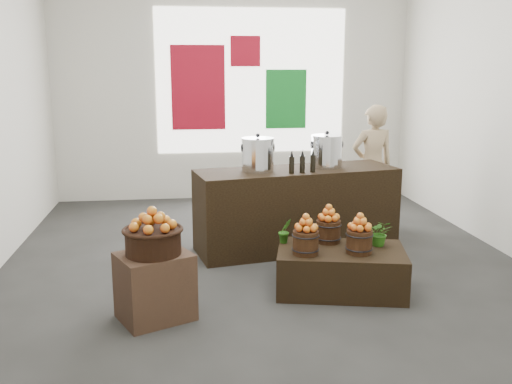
{
  "coord_description": "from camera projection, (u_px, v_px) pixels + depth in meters",
  "views": [
    {
      "loc": [
        -0.92,
        -6.28,
        2.25
      ],
      "look_at": [
        -0.14,
        -0.4,
        0.94
      ],
      "focal_mm": 40.0,
      "sensor_mm": 36.0,
      "label": 1
    }
  ],
  "objects": [
    {
      "name": "display_table",
      "position": [
        341.0,
        270.0,
        5.81
      ],
      "size": [
        1.42,
        1.05,
        0.44
      ],
      "primitive_type": "cube",
      "rotation": [
        0.0,
        0.0,
        -0.22
      ],
      "color": "black",
      "rests_on": "ground"
    },
    {
      "name": "deco_red_upper",
      "position": [
        245.0,
        51.0,
        9.53
      ],
      "size": [
        0.5,
        0.04,
        0.5
      ],
      "primitive_type": "cube",
      "color": "maroon",
      "rests_on": "back_wall"
    },
    {
      "name": "wicker_basket",
      "position": [
        153.0,
        242.0,
        5.05
      ],
      "size": [
        0.49,
        0.49,
        0.22
      ],
      "primitive_type": "cylinder",
      "color": "black",
      "rests_on": "crate"
    },
    {
      "name": "herb_garnish_right",
      "position": [
        380.0,
        233.0,
        5.85
      ],
      "size": [
        0.31,
        0.29,
        0.27
      ],
      "primitive_type": "imported",
      "rotation": [
        0.0,
        0.0,
        -0.37
      ],
      "color": "#245D13",
      "rests_on": "display_table"
    },
    {
      "name": "back_opening",
      "position": [
        251.0,
        81.0,
        9.66
      ],
      "size": [
        3.2,
        0.02,
        2.4
      ],
      "primitive_type": "cube",
      "color": "white",
      "rests_on": "back_wall"
    },
    {
      "name": "oil_cruets",
      "position": [
        305.0,
        161.0,
        6.74
      ],
      "size": [
        0.28,
        0.12,
        0.28
      ],
      "primitive_type": null,
      "rotation": [
        0.0,
        0.0,
        0.18
      ],
      "color": "black",
      "rests_on": "counter"
    },
    {
      "name": "apple_bucket_rear",
      "position": [
        328.0,
        231.0,
        5.97
      ],
      "size": [
        0.25,
        0.25,
        0.24
      ],
      "primitive_type": "cylinder",
      "color": "#37200F",
      "rests_on": "display_table"
    },
    {
      "name": "shopper",
      "position": [
        372.0,
        166.0,
        8.12
      ],
      "size": [
        0.68,
        0.49,
        1.73
      ],
      "primitive_type": "imported",
      "rotation": [
        0.0,
        0.0,
        3.27
      ],
      "color": "#A08662",
      "rests_on": "ground"
    },
    {
      "name": "apple_bucket_front_right",
      "position": [
        359.0,
        242.0,
        5.62
      ],
      "size": [
        0.25,
        0.25,
        0.24
      ],
      "primitive_type": "cylinder",
      "color": "#37200F",
      "rests_on": "display_table"
    },
    {
      "name": "counter",
      "position": [
        296.0,
        209.0,
        7.11
      ],
      "size": [
        2.58,
        1.22,
        1.02
      ],
      "primitive_type": "cube",
      "rotation": [
        0.0,
        0.0,
        0.18
      ],
      "color": "black",
      "rests_on": "ground"
    },
    {
      "name": "apples_in_bucket_front_right",
      "position": [
        360.0,
        222.0,
        5.58
      ],
      "size": [
        0.19,
        0.19,
        0.17
      ],
      "primitive_type": null,
      "color": "#AB0512",
      "rests_on": "apple_bucket_front_right"
    },
    {
      "name": "apples_in_bucket_rear",
      "position": [
        329.0,
        213.0,
        5.93
      ],
      "size": [
        0.19,
        0.19,
        0.17
      ],
      "primitive_type": null,
      "color": "#AB0512",
      "rests_on": "apple_bucket_rear"
    },
    {
      "name": "deco_red_left",
      "position": [
        198.0,
        88.0,
        9.55
      ],
      "size": [
        0.9,
        0.04,
        1.4
      ],
      "primitive_type": "cube",
      "color": "maroon",
      "rests_on": "back_wall"
    },
    {
      "name": "stock_pot_left",
      "position": [
        258.0,
        156.0,
        6.81
      ],
      "size": [
        0.38,
        0.38,
        0.38
      ],
      "primitive_type": "cylinder",
      "color": "silver",
      "rests_on": "counter"
    },
    {
      "name": "apples_in_bucket_front_left",
      "position": [
        306.0,
        223.0,
        5.55
      ],
      "size": [
        0.19,
        0.19,
        0.17
      ],
      "primitive_type": null,
      "color": "#AB0512",
      "rests_on": "apple_bucket_front_left"
    },
    {
      "name": "apples_in_basket",
      "position": [
        152.0,
        218.0,
        5.01
      ],
      "size": [
        0.38,
        0.38,
        0.21
      ],
      "primitive_type": null,
      "color": "#AB0512",
      "rests_on": "wicker_basket"
    },
    {
      "name": "apple_bucket_front_left",
      "position": [
        306.0,
        242.0,
        5.6
      ],
      "size": [
        0.25,
        0.25,
        0.24
      ],
      "primitive_type": "cylinder",
      "color": "#37200F",
      "rests_on": "display_table"
    },
    {
      "name": "ground",
      "position": [
        263.0,
        263.0,
        6.68
      ],
      "size": [
        7.0,
        7.0,
        0.0
      ],
      "primitive_type": "plane",
      "color": "#323230",
      "rests_on": "ground"
    },
    {
      "name": "deco_green_right",
      "position": [
        286.0,
        99.0,
        9.79
      ],
      "size": [
        0.7,
        0.04,
        1.0
      ],
      "primitive_type": "cube",
      "color": "#137A25",
      "rests_on": "back_wall"
    },
    {
      "name": "crate",
      "position": [
        155.0,
        286.0,
        5.14
      ],
      "size": [
        0.77,
        0.72,
        0.62
      ],
      "primitive_type": "cube",
      "rotation": [
        0.0,
        0.0,
        0.44
      ],
      "color": "brown",
      "rests_on": "ground"
    },
    {
      "name": "stock_pot_center",
      "position": [
        327.0,
        152.0,
        7.08
      ],
      "size": [
        0.38,
        0.38,
        0.38
      ],
      "primitive_type": "cylinder",
      "color": "silver",
      "rests_on": "counter"
    },
    {
      "name": "back_wall",
      "position": [
        234.0,
        82.0,
        9.64
      ],
      "size": [
        6.0,
        0.04,
        4.0
      ],
      "primitive_type": "cube",
      "color": "silver",
      "rests_on": "ground"
    },
    {
      "name": "herb_garnish_left",
      "position": [
        285.0,
        231.0,
        5.95
      ],
      "size": [
        0.17,
        0.16,
        0.26
      ],
      "primitive_type": "imported",
      "rotation": [
        0.0,
        0.0,
        0.38
      ],
      "color": "#245D13",
      "rests_on": "display_table"
    }
  ]
}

